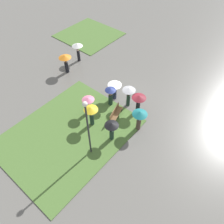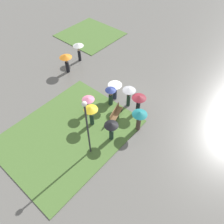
{
  "view_description": "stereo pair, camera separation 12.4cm",
  "coord_description": "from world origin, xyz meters",
  "views": [
    {
      "loc": [
        -10.59,
        -7.73,
        13.5
      ],
      "look_at": [
        -1.64,
        -0.23,
        0.61
      ],
      "focal_mm": 35.0,
      "sensor_mm": 36.0,
      "label": 1
    },
    {
      "loc": [
        -10.5,
        -7.82,
        13.5
      ],
      "look_at": [
        -1.64,
        -0.23,
        0.61
      ],
      "focal_mm": 35.0,
      "sensor_mm": 36.0,
      "label": 2
    }
  ],
  "objects": [
    {
      "name": "ground_plane",
      "position": [
        0.0,
        0.0,
        0.0
      ],
      "size": [
        90.0,
        90.0,
        0.0
      ],
      "primitive_type": "plane",
      "color": "#66635E"
    },
    {
      "name": "lawn_patch_near",
      "position": [
        -5.07,
        1.22,
        0.03
      ],
      "size": [
        9.75,
        7.72,
        0.06
      ],
      "color": "#4C7033",
      "rests_on": "ground_plane"
    },
    {
      "name": "lawn_patch_far",
      "position": [
        6.77,
        10.49,
        0.03
      ],
      "size": [
        6.37,
        6.62,
        0.06
      ],
      "color": "#4C7033",
      "rests_on": "ground_plane"
    },
    {
      "name": "park_bench",
      "position": [
        -1.48,
        -0.47,
        0.47
      ],
      "size": [
        1.8,
        0.89,
        0.9
      ],
      "rotation": [
        0.0,
        0.0,
        0.28
      ],
      "color": "brown",
      "rests_on": "ground_plane"
    },
    {
      "name": "lamp_post",
      "position": [
        -5.13,
        -1.21,
        3.19
      ],
      "size": [
        0.32,
        0.32,
        5.07
      ],
      "color": "#2D2D30",
      "rests_on": "ground_plane"
    },
    {
      "name": "crowd_person_pink",
      "position": [
        -2.46,
        1.52,
        1.18
      ],
      "size": [
        1.0,
        1.0,
        1.69
      ],
      "rotation": [
        0.0,
        0.0,
        0.79
      ],
      "color": "#282D47",
      "rests_on": "ground_plane"
    },
    {
      "name": "crowd_person_teal",
      "position": [
        -1.26,
        -2.54,
        1.47
      ],
      "size": [
        1.13,
        1.13,
        1.97
      ],
      "rotation": [
        0.0,
        0.0,
        3.42
      ],
      "color": "#47382D",
      "rests_on": "ground_plane"
    },
    {
      "name": "crowd_person_white",
      "position": [
        0.2,
        1.03,
        1.27
      ],
      "size": [
        1.19,
        1.19,
        1.72
      ],
      "rotation": [
        0.0,
        0.0,
        5.45
      ],
      "color": "#282D47",
      "rests_on": "ground_plane"
    },
    {
      "name": "crowd_person_black",
      "position": [
        -3.32,
        -1.6,
        1.35
      ],
      "size": [
        1.02,
        1.02,
        1.85
      ],
      "rotation": [
        0.0,
        0.0,
        3.89
      ],
      "color": "#1E3328",
      "rests_on": "ground_plane"
    },
    {
      "name": "crowd_person_grey",
      "position": [
        0.28,
        -0.4,
        1.49
      ],
      "size": [
        1.09,
        1.09,
        1.97
      ],
      "rotation": [
        0.0,
        0.0,
        6.02
      ],
      "color": "#1E3328",
      "rests_on": "ground_plane"
    },
    {
      "name": "crowd_person_maroon",
      "position": [
        0.18,
        -1.46,
        1.37
      ],
      "size": [
        1.15,
        1.15,
        1.82
      ],
      "rotation": [
        0.0,
        0.0,
        3.2
      ],
      "color": "black",
      "rests_on": "ground_plane"
    },
    {
      "name": "crowd_person_navy",
      "position": [
        -0.61,
        0.79,
        1.22
      ],
      "size": [
        0.91,
        0.91,
        1.86
      ],
      "rotation": [
        0.0,
        0.0,
        5.88
      ],
      "color": "#1E3328",
      "rests_on": "ground_plane"
    },
    {
      "name": "crowd_person_yellow",
      "position": [
        -3.22,
        0.48,
        1.45
      ],
      "size": [
        1.09,
        1.09,
        1.95
      ],
      "rotation": [
        0.0,
        0.0,
        1.07
      ],
      "color": "#1E3328",
      "rests_on": "ground_plane"
    },
    {
      "name": "lone_walker_far_path",
      "position": [
        2.21,
        7.55,
        1.52
      ],
      "size": [
        1.09,
        1.09,
        1.98
      ],
      "rotation": [
        0.0,
        0.0,
        4.53
      ],
      "color": "black",
      "rests_on": "ground_plane"
    },
    {
      "name": "lone_walker_mid_plaza",
      "position": [
        0.09,
        7.03,
        1.46
      ],
      "size": [
        1.2,
        1.2,
        1.94
      ],
      "rotation": [
        0.0,
        0.0,
        4.64
      ],
      "color": "black",
      "rests_on": "ground_plane"
    }
  ]
}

